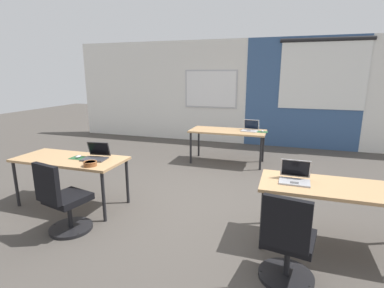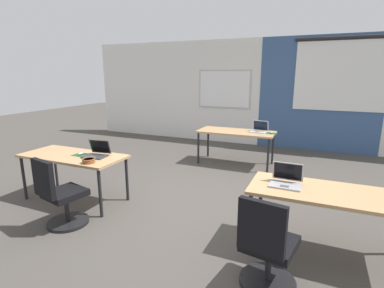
{
  "view_description": "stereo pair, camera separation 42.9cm",
  "coord_description": "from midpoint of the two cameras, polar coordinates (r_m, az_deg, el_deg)",
  "views": [
    {
      "loc": [
        1.18,
        -3.91,
        1.91
      ],
      "look_at": [
        -0.19,
        0.3,
        0.84
      ],
      "focal_mm": 27.43,
      "sensor_mm": 36.0,
      "label": 1
    },
    {
      "loc": [
        1.59,
        -3.76,
        1.91
      ],
      "look_at": [
        -0.19,
        0.3,
        0.84
      ],
      "focal_mm": 27.43,
      "sensor_mm": 36.0,
      "label": 2
    }
  ],
  "objects": [
    {
      "name": "ground_plane",
      "position": [
        4.5,
        -1.66,
        -11.52
      ],
      "size": [
        24.0,
        24.0,
        0.0
      ],
      "color": "#47423D"
    },
    {
      "name": "back_wall_assembly",
      "position": [
        8.16,
        8.69,
        9.91
      ],
      "size": [
        10.0,
        0.27,
        2.8
      ],
      "color": "silver",
      "rests_on": "ground"
    },
    {
      "name": "desk_near_left",
      "position": [
        4.68,
        -25.07,
        -3.23
      ],
      "size": [
        1.6,
        0.7,
        0.72
      ],
      "color": "tan",
      "rests_on": "ground"
    },
    {
      "name": "desk_near_right",
      "position": [
        3.49,
        23.04,
        -8.54
      ],
      "size": [
        1.6,
        0.7,
        0.72
      ],
      "color": "tan",
      "rests_on": "ground"
    },
    {
      "name": "desk_far_center",
      "position": [
        6.32,
        5.03,
        2.11
      ],
      "size": [
        1.6,
        0.7,
        0.72
      ],
      "color": "tan",
      "rests_on": "ground"
    },
    {
      "name": "laptop_near_left_inner",
      "position": [
        4.46,
        -20.83,
        -2.13
      ],
      "size": [
        0.36,
        0.34,
        0.23
      ],
      "rotation": [
        0.0,
        0.0,
        0.12
      ],
      "color": "#333338",
      "rests_on": "desk_near_left"
    },
    {
      "name": "mousepad_near_left_inner",
      "position": [
        4.62,
        -23.72,
        -2.5
      ],
      "size": [
        0.22,
        0.19,
        0.0
      ],
      "color": "#23512D",
      "rests_on": "desk_near_left"
    },
    {
      "name": "mouse_near_left_inner",
      "position": [
        4.61,
        -23.75,
        -2.28
      ],
      "size": [
        0.07,
        0.11,
        0.03
      ],
      "color": "#B2B2B7",
      "rests_on": "mousepad_near_left_inner"
    },
    {
      "name": "chair_near_left_inner",
      "position": [
        4.01,
        -26.65,
        -10.4
      ],
      "size": [
        0.52,
        0.58,
        0.92
      ],
      "rotation": [
        0.0,
        0.0,
        2.92
      ],
      "color": "black",
      "rests_on": "ground"
    },
    {
      "name": "laptop_far_right",
      "position": [
        6.3,
        9.35,
        2.97
      ],
      "size": [
        0.37,
        0.34,
        0.23
      ],
      "rotation": [
        0.0,
        0.0,
        -0.14
      ],
      "color": "#B7B7BC",
      "rests_on": "desk_far_center"
    },
    {
      "name": "mousepad_far_right",
      "position": [
        6.23,
        11.62,
        2.31
      ],
      "size": [
        0.22,
        0.19,
        0.0
      ],
      "color": "#23512D",
      "rests_on": "desk_far_center"
    },
    {
      "name": "mouse_far_right",
      "position": [
        6.23,
        11.63,
        2.48
      ],
      "size": [
        0.07,
        0.11,
        0.03
      ],
      "color": "#B2B2B7",
      "rests_on": "mousepad_far_right"
    },
    {
      "name": "laptop_near_right_inner",
      "position": [
        3.45,
        16.03,
        -6.25
      ],
      "size": [
        0.34,
        0.3,
        0.23
      ],
      "rotation": [
        0.0,
        0.0,
        -0.03
      ],
      "color": "#9E9EA3",
      "rests_on": "desk_near_right"
    },
    {
      "name": "chair_near_right_inner",
      "position": [
        2.89,
        13.8,
        -18.9
      ],
      "size": [
        0.52,
        0.57,
        0.92
      ],
      "rotation": [
        0.0,
        0.0,
        2.97
      ],
      "color": "black",
      "rests_on": "ground"
    },
    {
      "name": "snack_bowl",
      "position": [
        4.16,
        -22.04,
        -3.54
      ],
      "size": [
        0.18,
        0.18,
        0.06
      ],
      "color": "brown",
      "rests_on": "desk_near_left"
    }
  ]
}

